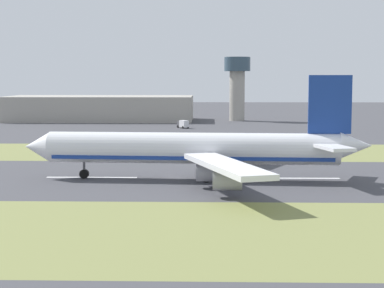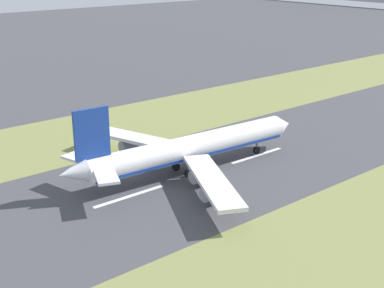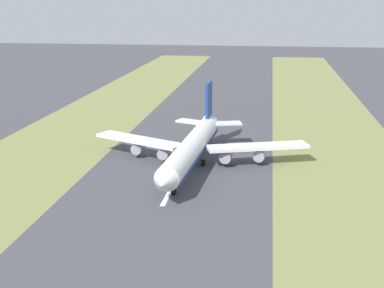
{
  "view_description": "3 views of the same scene",
  "coord_description": "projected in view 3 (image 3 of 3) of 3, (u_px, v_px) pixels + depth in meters",
  "views": [
    {
      "loc": [
        -125.31,
        -6.67,
        19.63
      ],
      "look_at": [
        -2.7,
        -3.41,
        7.0
      ],
      "focal_mm": 60.0,
      "sensor_mm": 36.0,
      "label": 1
    },
    {
      "loc": [
        91.68,
        -80.45,
        50.39
      ],
      "look_at": [
        -2.7,
        -3.41,
        7.0
      ],
      "focal_mm": 50.0,
      "sensor_mm": 36.0,
      "label": 2
    },
    {
      "loc": [
        -23.16,
        137.06,
        45.89
      ],
      "look_at": [
        -2.7,
        -3.41,
        7.0
      ],
      "focal_mm": 50.0,
      "sensor_mm": 36.0,
      "label": 3
    }
  ],
  "objects": [
    {
      "name": "grass_median_east",
      "position": [
        25.0,
        164.0,
        152.41
      ],
      "size": [
        40.0,
        600.0,
        0.01
      ],
      "primitive_type": "cube",
      "color": "olive",
      "rests_on": "ground"
    },
    {
      "name": "airplane_main_jet",
      "position": [
        193.0,
        146.0,
        149.24
      ],
      "size": [
        64.01,
        67.21,
        20.2
      ],
      "color": "white",
      "rests_on": "ground"
    },
    {
      "name": "centreline_dash_mid",
      "position": [
        193.0,
        148.0,
        168.5
      ],
      "size": [
        1.2,
        18.0,
        0.01
      ],
      "primitive_type": "cube",
      "color": "silver",
      "rests_on": "ground"
    },
    {
      "name": "centreline_dash_near",
      "position": [
        207.0,
        121.0,
        206.67
      ],
      "size": [
        1.2,
        18.0,
        0.01
      ],
      "primitive_type": "cube",
      "color": "silver",
      "rests_on": "ground"
    },
    {
      "name": "ground_plane",
      "position": [
        180.0,
        172.0,
        146.16
      ],
      "size": [
        800.0,
        800.0,
        0.0
      ],
      "primitive_type": "plane",
      "color": "#424247"
    },
    {
      "name": "centreline_dash_far",
      "position": [
        169.0,
        193.0,
        130.32
      ],
      "size": [
        1.2,
        18.0,
        0.01
      ],
      "primitive_type": "cube",
      "color": "silver",
      "rests_on": "ground"
    },
    {
      "name": "grass_median_west",
      "position": [
        350.0,
        179.0,
        139.9
      ],
      "size": [
        40.0,
        600.0,
        0.01
      ],
      "primitive_type": "cube",
      "color": "olive",
      "rests_on": "ground"
    }
  ]
}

